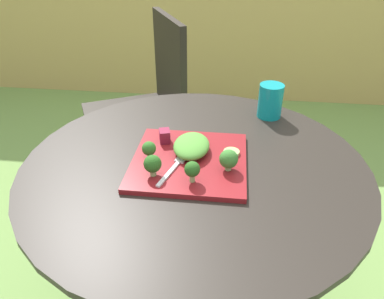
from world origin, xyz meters
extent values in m
cube|color=tan|center=(0.00, 2.08, 0.70)|extent=(8.00, 0.08, 1.39)
cylinder|color=#28231E|center=(0.00, 0.00, 0.70)|extent=(0.90, 0.90, 0.02)
cylinder|color=#28231E|center=(0.00, 0.00, 0.37)|extent=(0.06, 0.06, 0.65)
cube|color=black|center=(-0.39, 0.76, 0.43)|extent=(0.59, 0.59, 0.03)
cube|color=black|center=(-0.21, 0.85, 0.68)|extent=(0.22, 0.39, 0.45)
cylinder|color=black|center=(-0.63, 0.84, 0.22)|extent=(0.02, 0.02, 0.43)
cylinder|color=black|center=(-0.47, 0.52, 0.22)|extent=(0.02, 0.02, 0.43)
cylinder|color=black|center=(-0.31, 1.00, 0.22)|extent=(0.02, 0.02, 0.43)
cylinder|color=black|center=(-0.15, 0.68, 0.22)|extent=(0.02, 0.02, 0.43)
cube|color=maroon|center=(-0.01, -0.01, 0.72)|extent=(0.29, 0.29, 0.01)
cylinder|color=#0F8C93|center=(0.21, 0.29, 0.77)|extent=(0.08, 0.08, 0.11)
cylinder|color=#0D777D|center=(0.21, 0.29, 0.75)|extent=(0.07, 0.07, 0.08)
cube|color=silver|center=(-0.05, -0.08, 0.73)|extent=(0.04, 0.11, 0.00)
cube|color=silver|center=(-0.03, -0.01, 0.73)|extent=(0.04, 0.05, 0.00)
ellipsoid|color=#519338|center=(-0.01, 0.03, 0.74)|extent=(0.10, 0.13, 0.04)
cylinder|color=#99B770|center=(-0.09, -0.09, 0.73)|extent=(0.02, 0.02, 0.01)
sphere|color=#285B1E|center=(-0.09, -0.09, 0.76)|extent=(0.04, 0.04, 0.04)
cylinder|color=#99B770|center=(-0.12, -0.01, 0.73)|extent=(0.01, 0.01, 0.01)
sphere|color=#2D6623|center=(-0.12, -0.01, 0.75)|extent=(0.04, 0.04, 0.04)
cylinder|color=#99B770|center=(0.01, -0.10, 0.74)|extent=(0.01, 0.01, 0.02)
sphere|color=#285B1E|center=(0.01, -0.10, 0.76)|extent=(0.04, 0.04, 0.04)
cylinder|color=#99B770|center=(0.09, -0.05, 0.73)|extent=(0.02, 0.02, 0.01)
sphere|color=#38752D|center=(0.09, -0.05, 0.76)|extent=(0.05, 0.05, 0.05)
cylinder|color=#8EB766|center=(0.09, 0.03, 0.73)|extent=(0.04, 0.04, 0.01)
cube|color=maroon|center=(-0.09, 0.07, 0.74)|extent=(0.04, 0.04, 0.04)
camera|label=1|loc=(0.09, -0.78, 1.24)|focal=33.83mm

